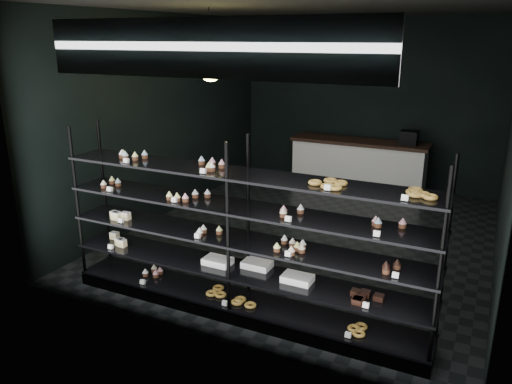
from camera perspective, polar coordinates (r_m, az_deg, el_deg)
room at (r=7.13m, az=6.69°, el=7.21°), size 5.01×6.01×3.20m
display_shelf at (r=5.24m, az=-2.15°, el=-7.65°), size 4.00×0.50×1.91m
signage at (r=4.37m, az=-6.31°, el=16.03°), size 3.30×0.05×0.50m
pendant_lamp at (r=6.42m, az=-5.23°, el=13.80°), size 0.30×0.30×0.88m
service_counter at (r=9.69m, az=11.67°, el=3.04°), size 2.55×0.65×1.23m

